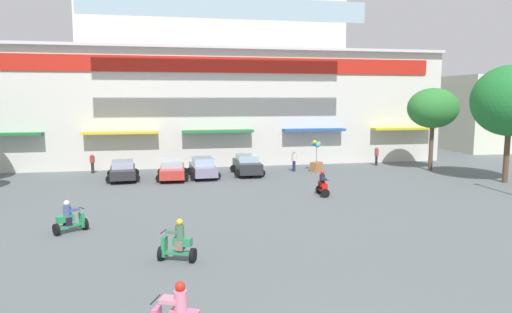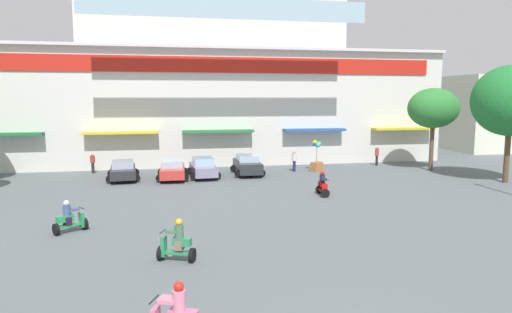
% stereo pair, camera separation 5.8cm
% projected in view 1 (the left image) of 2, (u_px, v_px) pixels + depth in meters
% --- Properties ---
extents(ground_plane, '(128.00, 128.00, 0.00)m').
position_uv_depth(ground_plane, '(262.00, 219.00, 22.19)').
color(ground_plane, '#575F62').
extents(colonial_building, '(40.85, 19.44, 20.28)m').
position_uv_depth(colonial_building, '(211.00, 70.00, 44.52)').
color(colonial_building, silver).
rests_on(colonial_building, ground).
extents(flank_building_right, '(8.66, 9.94, 8.24)m').
position_uv_depth(flank_building_right, '(480.00, 113.00, 51.87)').
color(flank_building_right, silver).
rests_on(flank_building_right, ground).
extents(plaza_tree_1, '(4.12, 3.54, 6.64)m').
position_uv_depth(plaza_tree_1, '(433.00, 108.00, 36.23)').
color(plaza_tree_1, brown).
rests_on(plaza_tree_1, ground).
extents(plaza_tree_3, '(5.19, 4.97, 8.09)m').
position_uv_depth(plaza_tree_3, '(510.00, 101.00, 30.95)').
color(plaza_tree_3, brown).
rests_on(plaza_tree_3, ground).
extents(parked_car_0, '(2.51, 4.18, 1.39)m').
position_uv_depth(parked_car_0, '(123.00, 170.00, 32.56)').
color(parked_car_0, '#27282B').
rests_on(parked_car_0, ground).
extents(parked_car_1, '(2.37, 4.45, 1.38)m').
position_uv_depth(parked_car_1, '(172.00, 169.00, 32.95)').
color(parked_car_1, '#BC342D').
rests_on(parked_car_1, ground).
extents(parked_car_2, '(2.38, 4.06, 1.49)m').
position_uv_depth(parked_car_2, '(203.00, 167.00, 33.56)').
color(parked_car_2, gray).
rests_on(parked_car_2, ground).
extents(parked_car_3, '(2.35, 4.09, 1.54)m').
position_uv_depth(parked_car_3, '(247.00, 165.00, 34.77)').
color(parked_car_3, '#27292D').
rests_on(parked_car_3, ground).
extents(scooter_rider_2, '(1.46, 1.22, 1.47)m').
position_uv_depth(scooter_rider_2, '(70.00, 219.00, 19.83)').
color(scooter_rider_2, black).
rests_on(scooter_rider_2, ground).
extents(scooter_rider_3, '(0.59, 1.33, 1.51)m').
position_uv_depth(scooter_rider_3, '(322.00, 185.00, 27.37)').
color(scooter_rider_3, black).
rests_on(scooter_rider_3, ground).
extents(scooter_rider_4, '(1.44, 0.99, 1.59)m').
position_uv_depth(scooter_rider_4, '(177.00, 244.00, 16.34)').
color(scooter_rider_4, black).
rests_on(scooter_rider_4, ground).
extents(pedestrian_0, '(0.50, 0.50, 1.57)m').
position_uv_depth(pedestrian_0, '(92.00, 162.00, 35.42)').
color(pedestrian_0, '#262323').
rests_on(pedestrian_0, ground).
extents(pedestrian_1, '(0.46, 0.46, 1.68)m').
position_uv_depth(pedestrian_1, '(377.00, 155.00, 39.48)').
color(pedestrian_1, black).
rests_on(pedestrian_1, ground).
extents(pedestrian_2, '(0.56, 0.56, 1.65)m').
position_uv_depth(pedestrian_2, '(294.00, 160.00, 36.32)').
color(pedestrian_2, navy).
rests_on(pedestrian_2, ground).
extents(balloon_vendor_cart, '(1.08, 1.00, 2.53)m').
position_uv_depth(balloon_vendor_cart, '(316.00, 158.00, 36.36)').
color(balloon_vendor_cart, '#A5663A').
rests_on(balloon_vendor_cart, ground).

